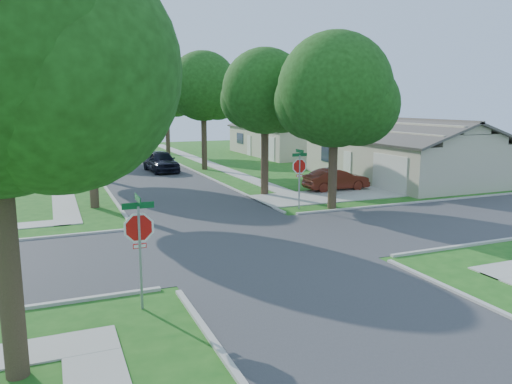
{
  "coord_description": "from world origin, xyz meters",
  "views": [
    {
      "loc": [
        -6.63,
        -17.02,
        5.24
      ],
      "look_at": [
        1.14,
        1.71,
        1.6
      ],
      "focal_mm": 35.0,
      "sensor_mm": 36.0,
      "label": 1
    }
  ],
  "objects_px": {
    "tree_w_near": "(89,84)",
    "house_ne_near": "(402,157)",
    "tree_w_mid": "(76,85)",
    "tree_e_mid": "(204,89)",
    "tree_e_far": "(167,95)",
    "car_curb_west": "(100,142)",
    "tree_e_near": "(266,95)",
    "car_driveway": "(336,179)",
    "stop_sign_sw": "(139,233)",
    "house_ne_far": "(288,140)",
    "tree_ne_corner": "(336,95)",
    "tree_w_far": "(69,100)",
    "car_curb_east": "(161,161)",
    "stop_sign_ne": "(299,169)"
  },
  "relations": [
    {
      "from": "tree_e_mid",
      "to": "tree_e_near",
      "type": "bearing_deg",
      "value": -90.03
    },
    {
      "from": "stop_sign_sw",
      "to": "car_curb_west",
      "type": "bearing_deg",
      "value": 85.81
    },
    {
      "from": "car_driveway",
      "to": "tree_w_mid",
      "type": "bearing_deg",
      "value": 49.75
    },
    {
      "from": "tree_e_near",
      "to": "car_driveway",
      "type": "distance_m",
      "value": 6.76
    },
    {
      "from": "stop_sign_ne",
      "to": "tree_e_near",
      "type": "relative_size",
      "value": 0.36
    },
    {
      "from": "stop_sign_sw",
      "to": "tree_e_mid",
      "type": "height_order",
      "value": "tree_e_mid"
    },
    {
      "from": "tree_e_mid",
      "to": "stop_sign_sw",
      "type": "bearing_deg",
      "value": -110.2
    },
    {
      "from": "stop_sign_sw",
      "to": "tree_w_near",
      "type": "relative_size",
      "value": 0.33
    },
    {
      "from": "stop_sign_sw",
      "to": "house_ne_far",
      "type": "bearing_deg",
      "value": 58.45
    },
    {
      "from": "tree_e_far",
      "to": "car_curb_west",
      "type": "height_order",
      "value": "tree_e_far"
    },
    {
      "from": "tree_e_mid",
      "to": "tree_e_far",
      "type": "distance_m",
      "value": 13.0
    },
    {
      "from": "stop_sign_sw",
      "to": "tree_e_near",
      "type": "distance_m",
      "value": 17.04
    },
    {
      "from": "car_driveway",
      "to": "car_curb_east",
      "type": "distance_m",
      "value": 14.72
    },
    {
      "from": "tree_e_far",
      "to": "tree_w_near",
      "type": "bearing_deg",
      "value": -110.6
    },
    {
      "from": "car_driveway",
      "to": "car_curb_west",
      "type": "xyz_separation_m",
      "value": [
        -10.5,
        34.4,
        0.07
      ]
    },
    {
      "from": "tree_w_near",
      "to": "house_ne_near",
      "type": "distance_m",
      "value": 21.24
    },
    {
      "from": "car_driveway",
      "to": "house_ne_near",
      "type": "bearing_deg",
      "value": -69.87
    },
    {
      "from": "tree_e_mid",
      "to": "car_curb_west",
      "type": "distance_m",
      "value": 23.54
    },
    {
      "from": "car_curb_east",
      "to": "house_ne_far",
      "type": "bearing_deg",
      "value": 24.43
    },
    {
      "from": "house_ne_near",
      "to": "tree_w_far",
      "type": "bearing_deg",
      "value": 131.9
    },
    {
      "from": "tree_e_far",
      "to": "house_ne_near",
      "type": "relative_size",
      "value": 0.64
    },
    {
      "from": "tree_w_far",
      "to": "tree_e_near",
      "type": "bearing_deg",
      "value": -69.39
    },
    {
      "from": "car_curb_east",
      "to": "house_ne_near",
      "type": "bearing_deg",
      "value": -38.04
    },
    {
      "from": "tree_e_mid",
      "to": "tree_ne_corner",
      "type": "height_order",
      "value": "tree_e_mid"
    },
    {
      "from": "tree_w_near",
      "to": "house_ne_far",
      "type": "height_order",
      "value": "tree_w_near"
    },
    {
      "from": "tree_e_mid",
      "to": "tree_w_far",
      "type": "distance_m",
      "value": 16.06
    },
    {
      "from": "tree_e_far",
      "to": "car_driveway",
      "type": "bearing_deg",
      "value": -79.82
    },
    {
      "from": "tree_e_far",
      "to": "tree_w_near",
      "type": "relative_size",
      "value": 0.97
    },
    {
      "from": "stop_sign_ne",
      "to": "car_curb_west",
      "type": "xyz_separation_m",
      "value": [
        -5.9,
        38.4,
        -1.31
      ]
    },
    {
      "from": "tree_w_mid",
      "to": "tree_e_mid",
      "type": "bearing_deg",
      "value": -0.0
    },
    {
      "from": "tree_ne_corner",
      "to": "tree_w_near",
      "type": "bearing_deg",
      "value": 156.44
    },
    {
      "from": "house_ne_far",
      "to": "car_curb_west",
      "type": "height_order",
      "value": "house_ne_far"
    },
    {
      "from": "tree_w_far",
      "to": "car_curb_west",
      "type": "bearing_deg",
      "value": 69.22
    },
    {
      "from": "tree_e_mid",
      "to": "tree_w_mid",
      "type": "bearing_deg",
      "value": 180.0
    },
    {
      "from": "house_ne_near",
      "to": "car_driveway",
      "type": "distance_m",
      "value": 7.13
    },
    {
      "from": "tree_w_mid",
      "to": "car_driveway",
      "type": "bearing_deg",
      "value": -41.44
    },
    {
      "from": "tree_e_far",
      "to": "stop_sign_ne",
      "type": "bearing_deg",
      "value": -90.1
    },
    {
      "from": "house_ne_far",
      "to": "car_curb_east",
      "type": "xyz_separation_m",
      "value": [
        -14.79,
        -8.01,
        -0.7
      ]
    },
    {
      "from": "tree_e_near",
      "to": "tree_e_far",
      "type": "height_order",
      "value": "tree_e_far"
    },
    {
      "from": "tree_e_near",
      "to": "house_ne_far",
      "type": "distance_m",
      "value": 23.3
    },
    {
      "from": "tree_w_mid",
      "to": "tree_w_far",
      "type": "height_order",
      "value": "tree_w_mid"
    },
    {
      "from": "tree_e_far",
      "to": "car_curb_west",
      "type": "xyz_separation_m",
      "value": [
        -5.95,
        9.09,
        -5.25
      ]
    },
    {
      "from": "tree_e_mid",
      "to": "tree_w_far",
      "type": "height_order",
      "value": "tree_e_mid"
    },
    {
      "from": "tree_e_mid",
      "to": "tree_ne_corner",
      "type": "distance_m",
      "value": 16.89
    },
    {
      "from": "stop_sign_sw",
      "to": "stop_sign_ne",
      "type": "distance_m",
      "value": 13.29
    },
    {
      "from": "tree_e_far",
      "to": "house_ne_far",
      "type": "relative_size",
      "value": 0.64
    },
    {
      "from": "tree_w_near",
      "to": "car_curb_east",
      "type": "relative_size",
      "value": 1.86
    },
    {
      "from": "tree_e_far",
      "to": "car_driveway",
      "type": "distance_m",
      "value": 26.26
    },
    {
      "from": "tree_e_near",
      "to": "car_curb_east",
      "type": "height_order",
      "value": "tree_e_near"
    },
    {
      "from": "stop_sign_ne",
      "to": "car_curb_east",
      "type": "relative_size",
      "value": 0.62
    }
  ]
}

